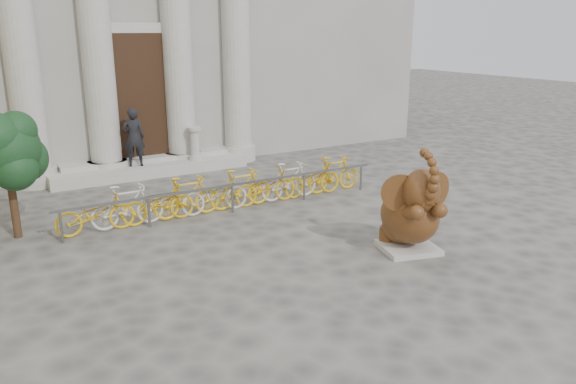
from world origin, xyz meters
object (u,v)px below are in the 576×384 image
elephant_statue (411,214)px  pedestrian (134,137)px  bike_rack (227,190)px  tree (8,151)px

elephant_statue → pedestrian: elephant_statue is taller
bike_rack → pedestrian: pedestrian is taller
pedestrian → elephant_statue: bearing=126.0°
elephant_statue → bike_rack: elephant_statue is taller
bike_rack → tree: bearing=172.9°
tree → pedestrian: size_ratio=1.56×
bike_rack → tree: 4.91m
tree → elephant_statue: bearing=-36.2°
elephant_statue → bike_rack: bearing=130.4°
bike_rack → pedestrian: 4.46m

